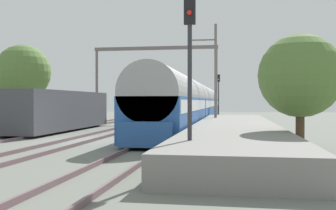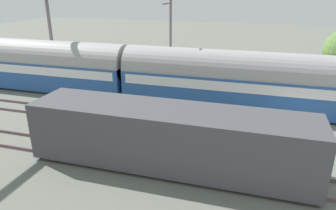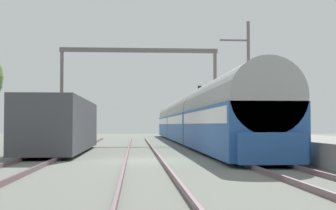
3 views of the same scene
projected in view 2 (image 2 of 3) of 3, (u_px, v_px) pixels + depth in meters
ground at (302, 142)px, 17.14m from camera, size 120.00×120.00×0.00m
track_far_west at (312, 186)px, 13.22m from camera, size 1.52×60.00×0.16m
track_west at (302, 141)px, 17.11m from camera, size 1.52×60.00×0.16m
track_east at (296, 112)px, 21.00m from camera, size 1.52×60.00×0.16m
platform at (265, 88)px, 24.83m from camera, size 4.40×28.00×0.90m
passenger_train at (35, 64)px, 25.73m from camera, size 2.93×49.20×3.82m
freight_car at (170, 138)px, 14.39m from camera, size 2.80×13.00×2.70m
person_crossing at (87, 75)px, 26.17m from camera, size 0.44×0.31×1.73m
catenary_pole_east_mid at (170, 39)px, 24.18m from camera, size 1.90×0.20×8.00m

